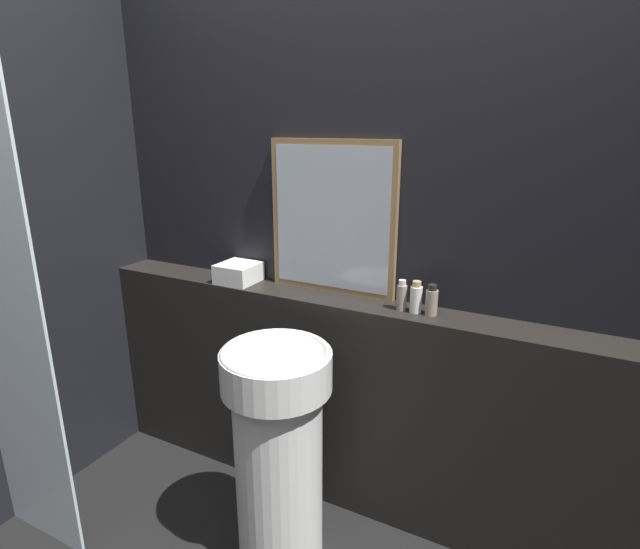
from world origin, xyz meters
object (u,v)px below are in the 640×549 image
at_px(pedestal_sink, 278,451).
at_px(lotion_bottle, 432,301).
at_px(mirror, 332,218).
at_px(towel_stack, 238,273).
at_px(conditioner_bottle, 416,298).
at_px(shampoo_bottle, 402,296).

height_order(pedestal_sink, lotion_bottle, lotion_bottle).
xyz_separation_m(mirror, lotion_bottle, (0.47, -0.08, -0.27)).
xyz_separation_m(towel_stack, lotion_bottle, (0.92, 0.00, 0.01)).
relative_size(towel_stack, conditioner_bottle, 1.38).
bearing_deg(towel_stack, lotion_bottle, 0.00).
bearing_deg(lotion_bottle, pedestal_sink, -134.61).
height_order(pedestal_sink, towel_stack, towel_stack).
bearing_deg(pedestal_sink, towel_stack, 137.51).
bearing_deg(lotion_bottle, shampoo_bottle, -180.00).
xyz_separation_m(conditioner_bottle, lotion_bottle, (0.06, 0.00, -0.00)).
bearing_deg(conditioner_bottle, shampoo_bottle, -180.00).
bearing_deg(shampoo_bottle, mirror, 167.33).
relative_size(mirror, shampoo_bottle, 5.27).
bearing_deg(conditioner_bottle, towel_stack, 180.00).
distance_m(mirror, shampoo_bottle, 0.45).
distance_m(pedestal_sink, shampoo_bottle, 0.77).
bearing_deg(mirror, shampoo_bottle, -12.67).
height_order(mirror, towel_stack, mirror).
relative_size(mirror, lotion_bottle, 5.33).
distance_m(conditioner_bottle, lotion_bottle, 0.06).
xyz_separation_m(pedestal_sink, conditioner_bottle, (0.38, 0.44, 0.54)).
height_order(pedestal_sink, conditioner_bottle, conditioner_bottle).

